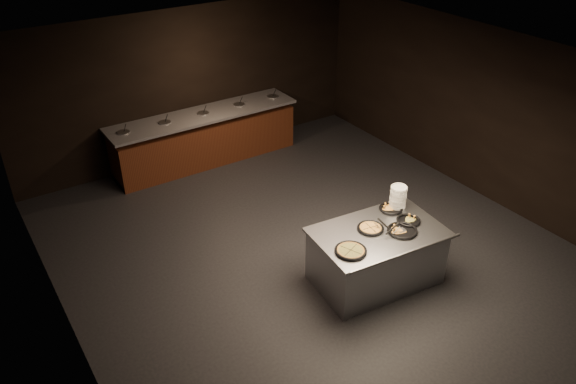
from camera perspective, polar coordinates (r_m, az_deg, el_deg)
name	(u,v)px	position (r m, az deg, el deg)	size (l,w,h in m)	color
room	(314,168)	(7.83, 2.70, 2.43)	(7.02, 8.02, 2.92)	black
salad_bar	(206,141)	(11.04, -8.34, 5.17)	(3.70, 0.83, 1.18)	#522713
serving_counter	(376,257)	(7.94, 8.93, -6.53)	(1.86, 1.30, 0.84)	silver
plate_stack	(398,197)	(8.16, 11.12, -0.50)	(0.24, 0.24, 0.33)	white
pan_veggie_whole	(351,251)	(7.24, 6.38, -5.93)	(0.42, 0.42, 0.04)	black
pan_cheese_whole	(371,228)	(7.69, 8.38, -3.65)	(0.36, 0.36, 0.04)	black
pan_cheese_slices_a	(391,208)	(8.15, 10.41, -1.66)	(0.34, 0.34, 0.04)	black
pan_cheese_slices_b	(402,231)	(7.72, 11.54, -3.85)	(0.41, 0.41, 0.04)	black
pan_veggie_slices	(409,220)	(7.94, 12.14, -2.84)	(0.33, 0.33, 0.04)	black
server_left	(381,225)	(7.66, 9.38, -3.33)	(0.21, 0.32, 0.17)	silver
server_right	(395,229)	(7.62, 10.80, -3.73)	(0.34, 0.10, 0.16)	silver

